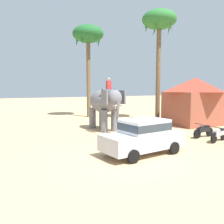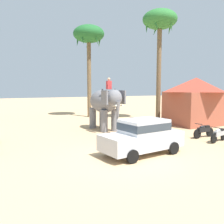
{
  "view_description": "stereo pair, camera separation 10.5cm",
  "coord_description": "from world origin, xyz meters",
  "px_view_note": "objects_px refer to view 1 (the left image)",
  "views": [
    {
      "loc": [
        -5.15,
        -9.93,
        3.3
      ],
      "look_at": [
        1.32,
        4.62,
        1.6
      ],
      "focal_mm": 39.44,
      "sensor_mm": 36.0,
      "label": 1
    },
    {
      "loc": [
        -5.05,
        -9.97,
        3.3
      ],
      "look_at": [
        1.32,
        4.62,
        1.6
      ],
      "focal_mm": 39.44,
      "sensor_mm": 36.0,
      "label": 2
    }
  ],
  "objects_px": {
    "palm_tree_left_of_road": "(88,37)",
    "roadside_hut": "(195,100)",
    "motorcycle_fourth_in_row": "(203,130)",
    "car_sedan_foreground": "(143,135)",
    "elephant_with_mahout": "(105,104)",
    "motorcycle_mid_row": "(219,134)",
    "palm_tree_near_hut": "(159,24)"
  },
  "relations": [
    {
      "from": "car_sedan_foreground",
      "to": "palm_tree_left_of_road",
      "type": "distance_m",
      "value": 16.57
    },
    {
      "from": "car_sedan_foreground",
      "to": "palm_tree_near_hut",
      "type": "relative_size",
      "value": 0.42
    },
    {
      "from": "car_sedan_foreground",
      "to": "palm_tree_near_hut",
      "type": "height_order",
      "value": "palm_tree_near_hut"
    },
    {
      "from": "elephant_with_mahout",
      "to": "palm_tree_near_hut",
      "type": "distance_m",
      "value": 10.14
    },
    {
      "from": "motorcycle_fourth_in_row",
      "to": "roadside_hut",
      "type": "relative_size",
      "value": 0.35
    },
    {
      "from": "motorcycle_mid_row",
      "to": "roadside_hut",
      "type": "xyz_separation_m",
      "value": [
        3.43,
        5.79,
        1.66
      ]
    },
    {
      "from": "motorcycle_mid_row",
      "to": "palm_tree_near_hut",
      "type": "bearing_deg",
      "value": 77.94
    },
    {
      "from": "motorcycle_mid_row",
      "to": "motorcycle_fourth_in_row",
      "type": "xyz_separation_m",
      "value": [
        0.05,
        1.28,
        0.0
      ]
    },
    {
      "from": "motorcycle_mid_row",
      "to": "roadside_hut",
      "type": "height_order",
      "value": "roadside_hut"
    },
    {
      "from": "palm_tree_near_hut",
      "to": "palm_tree_left_of_road",
      "type": "xyz_separation_m",
      "value": [
        -5.28,
        4.99,
        -0.74
      ]
    },
    {
      "from": "roadside_hut",
      "to": "motorcycle_mid_row",
      "type": "bearing_deg",
      "value": -120.6
    },
    {
      "from": "car_sedan_foreground",
      "to": "elephant_with_mahout",
      "type": "height_order",
      "value": "elephant_with_mahout"
    },
    {
      "from": "elephant_with_mahout",
      "to": "palm_tree_left_of_road",
      "type": "relative_size",
      "value": 0.42
    },
    {
      "from": "elephant_with_mahout",
      "to": "motorcycle_fourth_in_row",
      "type": "bearing_deg",
      "value": -46.43
    },
    {
      "from": "roadside_hut",
      "to": "car_sedan_foreground",
      "type": "bearing_deg",
      "value": -144.89
    },
    {
      "from": "palm_tree_left_of_road",
      "to": "roadside_hut",
      "type": "bearing_deg",
      "value": -51.37
    },
    {
      "from": "palm_tree_near_hut",
      "to": "roadside_hut",
      "type": "height_order",
      "value": "palm_tree_near_hut"
    },
    {
      "from": "palm_tree_left_of_road",
      "to": "elephant_with_mahout",
      "type": "bearing_deg",
      "value": -100.15
    },
    {
      "from": "motorcycle_mid_row",
      "to": "motorcycle_fourth_in_row",
      "type": "relative_size",
      "value": 0.97
    },
    {
      "from": "elephant_with_mahout",
      "to": "motorcycle_mid_row",
      "type": "xyz_separation_m",
      "value": [
        4.72,
        -6.3,
        -1.53
      ]
    },
    {
      "from": "car_sedan_foreground",
      "to": "roadside_hut",
      "type": "distance_m",
      "value": 10.97
    },
    {
      "from": "motorcycle_mid_row",
      "to": "palm_tree_left_of_road",
      "type": "xyz_separation_m",
      "value": [
        -3.31,
        14.22,
        7.81
      ]
    },
    {
      "from": "car_sedan_foreground",
      "to": "elephant_with_mahout",
      "type": "xyz_separation_m",
      "value": [
        0.77,
        6.78,
        1.06
      ]
    },
    {
      "from": "palm_tree_near_hut",
      "to": "palm_tree_left_of_road",
      "type": "distance_m",
      "value": 7.3
    },
    {
      "from": "elephant_with_mahout",
      "to": "car_sedan_foreground",
      "type": "bearing_deg",
      "value": -96.45
    },
    {
      "from": "elephant_with_mahout",
      "to": "roadside_hut",
      "type": "height_order",
      "value": "roadside_hut"
    },
    {
      "from": "car_sedan_foreground",
      "to": "motorcycle_fourth_in_row",
      "type": "bearing_deg",
      "value": 17.56
    },
    {
      "from": "palm_tree_left_of_road",
      "to": "roadside_hut",
      "type": "xyz_separation_m",
      "value": [
        6.73,
        -8.43,
        -6.15
      ]
    },
    {
      "from": "palm_tree_left_of_road",
      "to": "roadside_hut",
      "type": "relative_size",
      "value": 1.85
    },
    {
      "from": "motorcycle_mid_row",
      "to": "palm_tree_near_hut",
      "type": "xyz_separation_m",
      "value": [
        1.97,
        9.23,
        8.55
      ]
    },
    {
      "from": "elephant_with_mahout",
      "to": "palm_tree_near_hut",
      "type": "height_order",
      "value": "palm_tree_near_hut"
    },
    {
      "from": "car_sedan_foreground",
      "to": "motorcycle_mid_row",
      "type": "relative_size",
      "value": 2.48
    }
  ]
}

